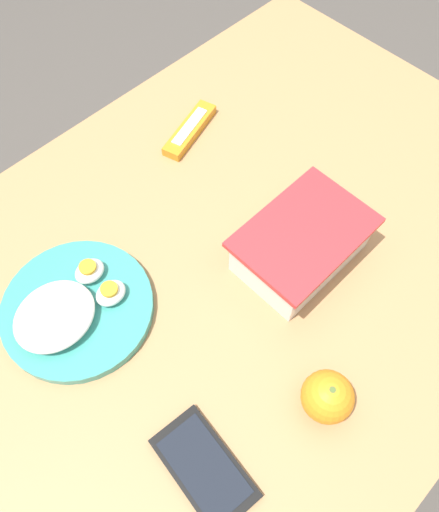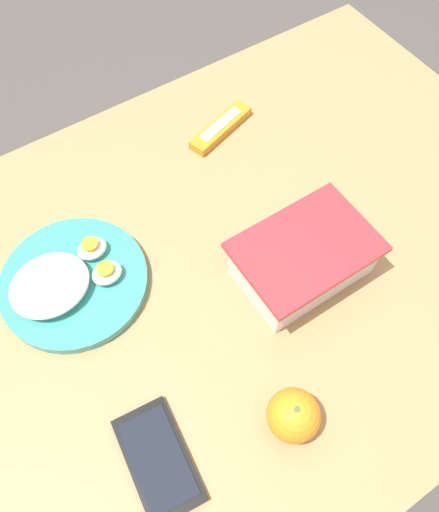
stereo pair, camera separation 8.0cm
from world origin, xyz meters
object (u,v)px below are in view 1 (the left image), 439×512
Objects in this scene: food_container at (301,246)px; candy_bar at (190,130)px; rice_plate at (72,309)px; cell_phone at (204,468)px; orange_fruit at (327,397)px.

candy_bar is at bearing -100.54° from food_container.
rice_plate is (0.33, -0.18, -0.02)m from food_container.
rice_plate is at bearing -28.74° from food_container.
candy_bar is 0.96× the size of cell_phone.
rice_plate is 1.50× the size of cell_phone.
food_container is at bearing 151.26° from rice_plate.
candy_bar is at bearing -158.62° from rice_plate.
rice_plate is 1.56× the size of candy_bar.
orange_fruit is 0.47× the size of cell_phone.
cell_phone is at bearing 20.54° from food_container.
food_container is at bearing -159.46° from cell_phone.
food_container is 2.87× the size of orange_fruit.
orange_fruit is at bearing 66.95° from candy_bar.
orange_fruit is 0.19m from cell_phone.
cell_phone is (0.01, 0.31, -0.01)m from rice_plate.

